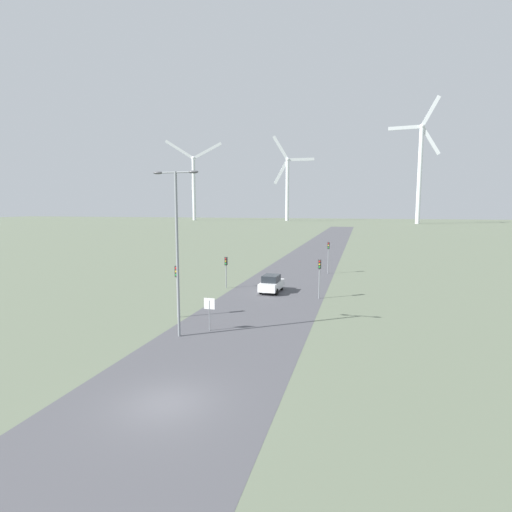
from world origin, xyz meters
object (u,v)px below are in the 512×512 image
streetlamp (177,236)px  traffic_light_post_near_right (320,270)px  traffic_light_post_near_left (177,280)px  traffic_light_post_mid_right (328,251)px  car_approaching (271,284)px  stop_sign_near (209,308)px  traffic_light_post_mid_left (226,265)px  wind_turbine_far_left (194,181)px  wind_turbine_center (420,166)px  wind_turbine_left (287,183)px

streetlamp → traffic_light_post_near_right: bearing=59.8°
traffic_light_post_near_left → traffic_light_post_mid_right: (9.94, 24.61, 0.02)m
streetlamp → car_approaching: streetlamp is taller
stop_sign_near → traffic_light_post_mid_right: traffic_light_post_mid_right is taller
traffic_light_post_near_left → traffic_light_post_mid_left: 12.09m
wind_turbine_far_left → traffic_light_post_near_right: bearing=-63.6°
traffic_light_post_mid_right → stop_sign_near: bearing=-102.8°
streetlamp → wind_turbine_far_left: 245.31m
traffic_light_post_mid_left → wind_turbine_center: wind_turbine_center is taller
traffic_light_post_near_left → stop_sign_near: bearing=-34.7°
traffic_light_post_near_left → wind_turbine_center: size_ratio=0.06×
traffic_light_post_near_right → wind_turbine_center: bearing=80.3°
streetlamp → car_approaching: 16.94m
car_approaching → wind_turbine_center: bearing=78.7°
stop_sign_near → traffic_light_post_mid_left: 15.19m
traffic_light_post_mid_left → traffic_light_post_near_left: bearing=-89.7°
stop_sign_near → wind_turbine_left: size_ratio=0.04×
wind_turbine_center → traffic_light_post_near_left: bearing=-102.1°
traffic_light_post_mid_left → car_approaching: size_ratio=0.82×
traffic_light_post_mid_right → car_approaching: size_ratio=1.01×
streetlamp → wind_turbine_left: bearing=98.6°
traffic_light_post_near_right → wind_turbine_center: 194.06m
traffic_light_post_mid_right → wind_turbine_far_left: (-104.44, 195.75, 22.70)m
wind_turbine_far_left → wind_turbine_left: wind_turbine_left is taller
traffic_light_post_mid_left → wind_turbine_center: 193.71m
wind_turbine_center → wind_turbine_far_left: bearing=171.1°
traffic_light_post_mid_right → car_approaching: (-4.74, -13.35, -2.18)m
traffic_light_post_mid_right → wind_turbine_center: 179.48m
wind_turbine_center → traffic_light_post_mid_right: bearing=-100.6°
traffic_light_post_mid_left → traffic_light_post_mid_right: (10.00, 12.52, 0.57)m
traffic_light_post_near_left → car_approaching: (5.20, 11.26, -2.16)m
car_approaching → wind_turbine_center: size_ratio=0.06×
streetlamp → traffic_light_post_near_left: size_ratio=2.66×
wind_turbine_left → stop_sign_near: bearing=-81.0°
traffic_light_post_near_left → wind_turbine_far_left: 240.84m
stop_sign_near → car_approaching: 13.95m
car_approaching → wind_turbine_far_left: wind_turbine_far_left is taller
traffic_light_post_near_right → streetlamp: bearing=-120.2°
stop_sign_near → wind_turbine_left: 233.76m
traffic_light_post_near_left → wind_turbine_center: bearing=77.9°
stop_sign_near → traffic_light_post_mid_right: bearing=77.2°
streetlamp → wind_turbine_left: (-34.94, 231.50, 17.25)m
traffic_light_post_near_right → traffic_light_post_mid_right: size_ratio=0.90×
stop_sign_near → car_approaching: stop_sign_near is taller
traffic_light_post_mid_right → wind_turbine_center: wind_turbine_center is taller
wind_turbine_left → traffic_light_post_mid_left: bearing=-81.4°
wind_turbine_center → stop_sign_near: bearing=-100.9°
wind_turbine_far_left → wind_turbine_left: (61.76, 6.84, -1.64)m
car_approaching → wind_turbine_center: wind_turbine_center is taller
traffic_light_post_mid_left → wind_turbine_far_left: (-94.44, 208.27, 23.27)m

